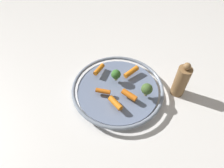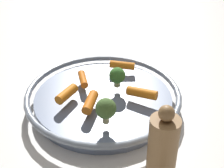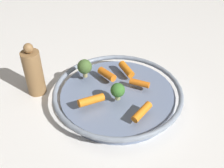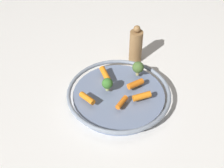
% 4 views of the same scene
% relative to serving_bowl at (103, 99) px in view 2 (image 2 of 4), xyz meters
% --- Properties ---
extents(ground_plane, '(2.08, 2.08, 0.00)m').
position_rel_serving_bowl_xyz_m(ground_plane, '(0.00, 0.00, -0.02)').
color(ground_plane, silver).
extents(serving_bowl, '(0.35, 0.35, 0.04)m').
position_rel_serving_bowl_xyz_m(serving_bowl, '(0.00, 0.00, 0.00)').
color(serving_bowl, slate).
rests_on(serving_bowl, ground_plane).
extents(baby_carrot_near_rim, '(0.07, 0.04, 0.02)m').
position_rel_serving_bowl_xyz_m(baby_carrot_near_rim, '(-0.07, -0.08, 0.03)').
color(baby_carrot_near_rim, orange).
rests_on(baby_carrot_near_rim, serving_bowl).
extents(baby_carrot_right, '(0.06, 0.06, 0.02)m').
position_rel_serving_bowl_xyz_m(baby_carrot_right, '(0.08, -0.00, 0.03)').
color(baby_carrot_right, orange).
rests_on(baby_carrot_right, serving_bowl).
extents(baby_carrot_center, '(0.06, 0.06, 0.03)m').
position_rel_serving_bowl_xyz_m(baby_carrot_center, '(-0.07, 0.05, 0.03)').
color(baby_carrot_center, orange).
rests_on(baby_carrot_center, serving_bowl).
extents(baby_carrot_back, '(0.02, 0.06, 0.02)m').
position_rel_serving_bowl_xyz_m(baby_carrot_back, '(0.03, -0.05, 0.03)').
color(baby_carrot_back, orange).
rests_on(baby_carrot_back, serving_bowl).
extents(baby_carrot_left, '(0.05, 0.06, 0.02)m').
position_rel_serving_bowl_xyz_m(baby_carrot_left, '(0.04, 0.05, 0.03)').
color(baby_carrot_left, orange).
rests_on(baby_carrot_left, serving_bowl).
extents(broccoli_floret_edge, '(0.04, 0.04, 0.05)m').
position_rel_serving_bowl_xyz_m(broccoli_floret_edge, '(0.02, 0.10, 0.05)').
color(broccoli_floret_edge, tan).
rests_on(broccoli_floret_edge, serving_bowl).
extents(broccoli_floret_small, '(0.04, 0.04, 0.05)m').
position_rel_serving_bowl_xyz_m(broccoli_floret_small, '(-0.04, -0.01, 0.05)').
color(broccoli_floret_small, '#9BA566').
rests_on(broccoli_floret_small, serving_bowl).
extents(pepper_mill, '(0.05, 0.05, 0.16)m').
position_rel_serving_bowl_xyz_m(pepper_mill, '(-0.04, 0.23, 0.05)').
color(pepper_mill, olive).
rests_on(pepper_mill, ground_plane).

